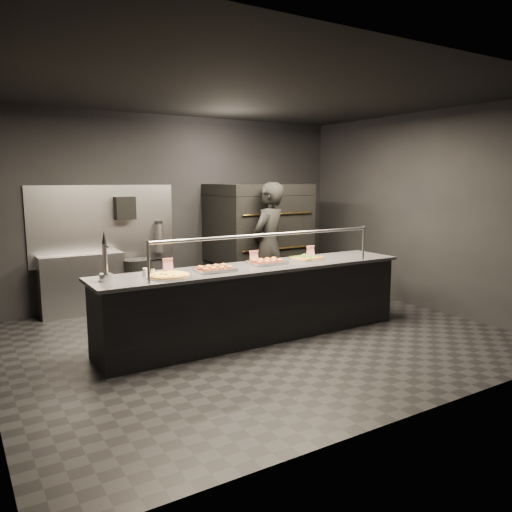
# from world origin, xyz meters

# --- Properties ---
(room) EXTENTS (6.04, 6.00, 3.00)m
(room) POSITION_xyz_m (-0.02, 0.05, 1.50)
(room) COLOR black
(room) RESTS_ON ground
(service_counter) EXTENTS (4.10, 0.78, 1.37)m
(service_counter) POSITION_xyz_m (0.00, -0.00, 0.46)
(service_counter) COLOR black
(service_counter) RESTS_ON ground
(pizza_oven) EXTENTS (1.50, 1.23, 1.91)m
(pizza_oven) POSITION_xyz_m (1.20, 1.90, 0.97)
(pizza_oven) COLOR black
(pizza_oven) RESTS_ON ground
(prep_shelf) EXTENTS (1.20, 0.35, 0.90)m
(prep_shelf) POSITION_xyz_m (-1.60, 2.32, 0.45)
(prep_shelf) COLOR #99999E
(prep_shelf) RESTS_ON ground
(towel_dispenser) EXTENTS (0.30, 0.20, 0.35)m
(towel_dispenser) POSITION_xyz_m (-0.90, 2.39, 1.55)
(towel_dispenser) COLOR black
(towel_dispenser) RESTS_ON room
(fire_extinguisher) EXTENTS (0.14, 0.14, 0.51)m
(fire_extinguisher) POSITION_xyz_m (-0.35, 2.40, 1.06)
(fire_extinguisher) COLOR #B2B2B7
(fire_extinguisher) RESTS_ON room
(beer_tap) EXTENTS (0.14, 0.20, 0.54)m
(beer_tap) POSITION_xyz_m (-1.85, 0.05, 1.07)
(beer_tap) COLOR silver
(beer_tap) RESTS_ON service_counter
(round_pizza) EXTENTS (0.52, 0.52, 0.03)m
(round_pizza) POSITION_xyz_m (-1.19, -0.08, 0.94)
(round_pizza) COLOR silver
(round_pizza) RESTS_ON service_counter
(slider_tray_a) EXTENTS (0.47, 0.36, 0.07)m
(slider_tray_a) POSITION_xyz_m (-0.60, -0.04, 0.95)
(slider_tray_a) COLOR silver
(slider_tray_a) RESTS_ON service_counter
(slider_tray_b) EXTENTS (0.48, 0.38, 0.07)m
(slider_tray_b) POSITION_xyz_m (0.19, 0.06, 0.95)
(slider_tray_b) COLOR silver
(slider_tray_b) RESTS_ON service_counter
(square_pizza) EXTENTS (0.44, 0.44, 0.05)m
(square_pizza) POSITION_xyz_m (0.85, 0.09, 0.94)
(square_pizza) COLOR silver
(square_pizza) RESTS_ON service_counter
(condiment_jar) EXTENTS (0.14, 0.05, 0.09)m
(condiment_jar) POSITION_xyz_m (-1.37, 0.10, 0.96)
(condiment_jar) COLOR silver
(condiment_jar) RESTS_ON service_counter
(tent_cards) EXTENTS (2.24, 0.04, 0.15)m
(tent_cards) POSITION_xyz_m (0.04, 0.28, 1.00)
(tent_cards) COLOR white
(tent_cards) RESTS_ON service_counter
(trash_bin) EXTENTS (0.46, 0.46, 0.77)m
(trash_bin) POSITION_xyz_m (-0.81, 2.22, 0.39)
(trash_bin) COLOR black
(trash_bin) RESTS_ON ground
(worker) EXTENTS (0.84, 0.73, 1.94)m
(worker) POSITION_xyz_m (0.91, 1.12, 0.97)
(worker) COLOR black
(worker) RESTS_ON ground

